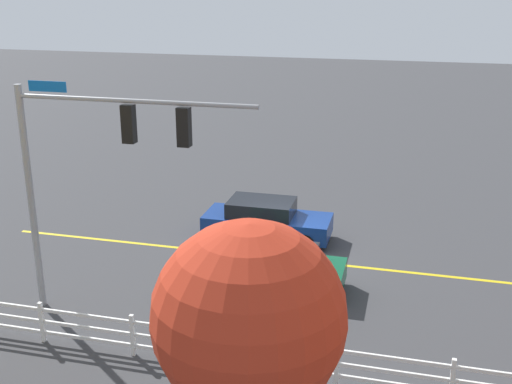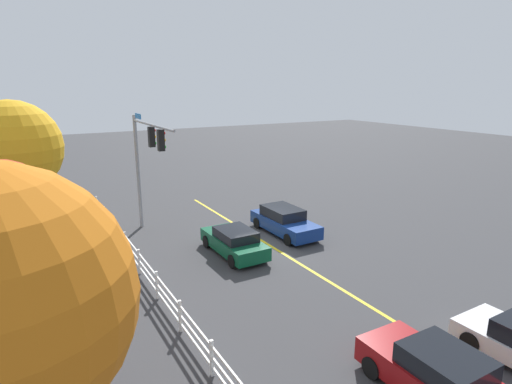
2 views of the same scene
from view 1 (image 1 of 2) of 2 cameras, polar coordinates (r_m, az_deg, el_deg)
ground_plane at (r=22.16m, az=1.81°, el=-5.95°), size 120.00×120.00×0.00m
lane_center_stripe at (r=21.72m, az=12.23°, el=-6.90°), size 28.00×0.16×0.01m
signal_assembly at (r=17.54m, az=-14.56°, el=3.06°), size 6.70×0.38×6.65m
car_2 at (r=19.90m, az=1.88°, el=-6.81°), size 4.28×1.85×1.33m
car_3 at (r=23.55m, az=0.90°, el=-2.53°), size 4.67×1.92×1.48m
white_rail_fence at (r=15.55m, az=7.24°, el=-15.01°), size 26.10×0.10×1.15m
tree_2 at (r=9.81m, az=-0.64°, el=-11.21°), size 3.00×3.00×5.80m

